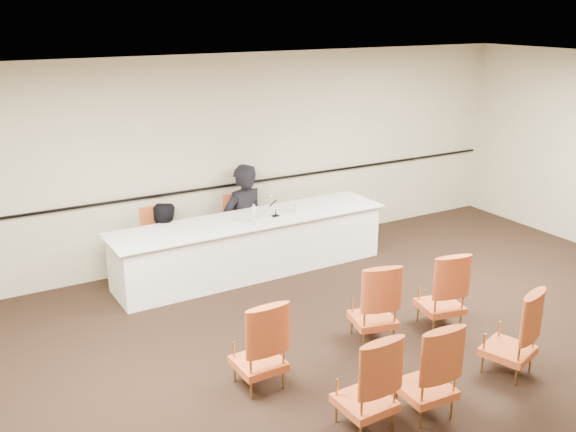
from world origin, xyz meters
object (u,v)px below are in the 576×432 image
object	(u,v)px
water_bottle	(254,213)
microphone	(275,207)
aud_chair_back_left	(366,380)
aud_chair_back_mid	(426,367)
panelist_second_chair	(163,242)
panelist_second	(164,257)
panelist_main	(244,227)
coffee_cup	(298,208)
panelist_main_chair	(244,227)
aud_chair_front_left	(258,343)
aud_chair_back_right	(510,331)
panel_table	(252,245)
drinking_glass	(253,218)
aud_chair_front_mid	(374,301)
aud_chair_front_right	(441,289)

from	to	relation	value
water_bottle	microphone	bearing A→B (deg)	1.64
microphone	aud_chair_back_left	size ratio (longest dim) A/B	0.31
aud_chair_back_mid	panelist_second_chair	bearing A→B (deg)	105.54
panelist_second	panelist_second_chair	world-z (taller)	panelist_second
panelist_second_chair	aud_chair_back_left	size ratio (longest dim) A/B	1.00
panelist_main	coffee_cup	bearing A→B (deg)	119.47
panelist_main_chair	panelist_second	bearing A→B (deg)	180.00
aud_chair_front_left	aud_chair_back_left	bearing A→B (deg)	-65.11
aud_chair_front_left	aud_chair_back_right	size ratio (longest dim) A/B	1.00
panel_table	aud_chair_back_left	xyz separation A→B (m)	(-0.73, -3.68, 0.07)
panelist_main_chair	drinking_glass	size ratio (longest dim) A/B	9.50
aud_chair_back_mid	aud_chair_front_mid	bearing A→B (deg)	75.37
panelist_second_chair	microphone	distance (m)	1.65
panelist_second	aud_chair_front_right	bearing A→B (deg)	138.01
panelist_main	aud_chair_front_mid	xyz separation A→B (m)	(0.14, -3.02, 0.00)
coffee_cup	aud_chair_front_right	size ratio (longest dim) A/B	0.13
aud_chair_back_left	aud_chair_back_right	world-z (taller)	same
water_bottle	aud_chair_back_left	world-z (taller)	water_bottle
aud_chair_front_mid	aud_chair_front_right	distance (m)	0.90
drinking_glass	aud_chair_front_left	distance (m)	2.81
aud_chair_front_right	aud_chair_back_mid	xyz separation A→B (m)	(-1.32, -1.23, 0.00)
panelist_main	aud_chair_back_left	xyz separation A→B (m)	(-0.89, -4.27, 0.00)
panelist_main_chair	aud_chair_front_left	xyz separation A→B (m)	(-1.41, -3.21, 0.00)
panelist_main_chair	coffee_cup	distance (m)	0.94
microphone	water_bottle	bearing A→B (deg)	-176.80
panel_table	panelist_second	bearing A→B (deg)	151.88
panelist_second_chair	aud_chair_back_left	world-z (taller)	same
panelist_main_chair	panelist_second_chair	bearing A→B (deg)	180.00
panelist_main	aud_chair_back_mid	xyz separation A→B (m)	(-0.29, -4.38, 0.00)
aud_chair_back_left	aud_chair_front_mid	bearing A→B (deg)	48.72
panelist_main	aud_chair_back_right	size ratio (longest dim) A/B	2.03
panelist_main_chair	aud_chair_back_left	bearing A→B (deg)	-102.67
coffee_cup	microphone	bearing A→B (deg)	-176.73
panelist_second_chair	aud_chair_front_right	distance (m)	3.88
aud_chair_front_right	aud_chair_back_left	world-z (taller)	same
drinking_glass	aud_chair_front_right	size ratio (longest dim) A/B	0.11
water_bottle	panelist_second_chair	bearing A→B (deg)	148.61
panel_table	panelist_second	size ratio (longest dim) A/B	2.49
aud_chair_front_right	panel_table	bearing A→B (deg)	126.24
panelist_second	microphone	bearing A→B (deg)	167.07
microphone	aud_chair_front_mid	xyz separation A→B (m)	(-0.03, -2.34, -0.47)
panelist_main	panelist_main_chair	size ratio (longest dim) A/B	2.03
panel_table	aud_chair_back_right	xyz separation A→B (m)	(1.09, -3.68, 0.07)
aud_chair_front_left	drinking_glass	bearing A→B (deg)	62.74
aud_chair_front_right	aud_chair_back_mid	size ratio (longest dim) A/B	1.00
panelist_second_chair	panelist_second	bearing A→B (deg)	0.00
panelist_main	aud_chair_front_mid	distance (m)	3.02
microphone	water_bottle	size ratio (longest dim) A/B	1.26
aud_chair_front_right	drinking_glass	bearing A→B (deg)	127.84
microphone	aud_chair_back_left	world-z (taller)	microphone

